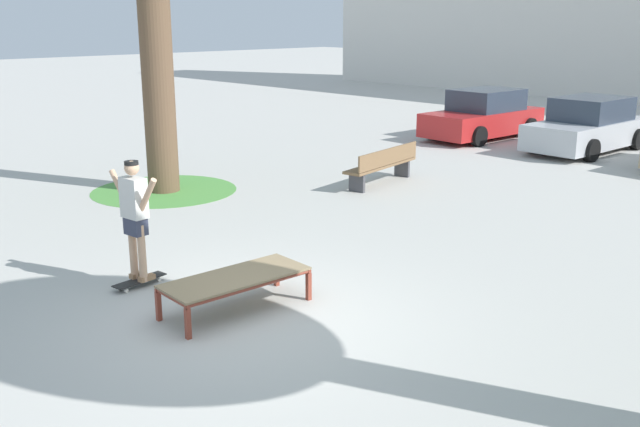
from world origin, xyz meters
name	(u,v)px	position (x,y,z in m)	size (l,w,h in m)	color
ground_plane	(254,321)	(0.00, 0.00, 0.00)	(120.00, 120.00, 0.00)	#B7B5AD
skate_box	(236,279)	(-0.43, 0.07, 0.41)	(0.87, 1.94, 0.46)	brown
skateboard	(140,281)	(-2.06, -0.38, 0.08)	(0.29, 0.82, 0.09)	black
skater	(135,212)	(-2.06, -0.38, 1.07)	(1.00, 0.31, 1.69)	tan
grass_patch_near_left	(164,190)	(-6.77, 3.00, 0.00)	(3.12, 3.12, 0.01)	#519342
car_red	(483,116)	(-5.93, 13.96, 0.69)	(2.08, 4.28, 1.50)	red
car_silver	(588,127)	(-2.62, 14.12, 0.69)	(2.04, 4.26, 1.50)	#B7BABF
park_bench	(383,165)	(-3.87, 6.88, 0.45)	(0.82, 2.44, 0.83)	brown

